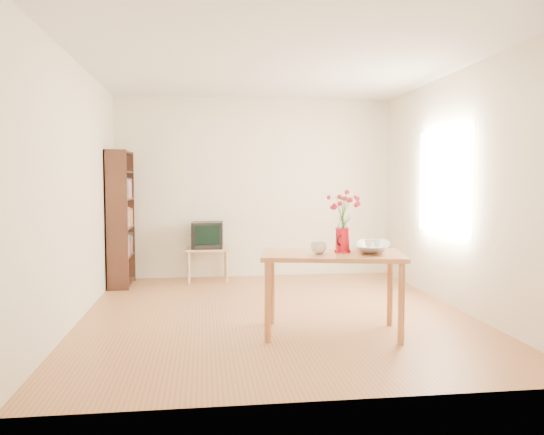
{
  "coord_description": "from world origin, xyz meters",
  "views": [
    {
      "loc": [
        -0.74,
        -5.48,
        1.41
      ],
      "look_at": [
        0.0,
        0.3,
        1.0
      ],
      "focal_mm": 35.0,
      "sensor_mm": 36.0,
      "label": 1
    }
  ],
  "objects": [
    {
      "name": "bookshelf",
      "position": [
        -1.85,
        1.75,
        0.84
      ],
      "size": [
        0.28,
        0.7,
        1.8
      ],
      "color": "black",
      "rests_on": "ground"
    },
    {
      "name": "mug",
      "position": [
        0.27,
        -0.86,
        0.8
      ],
      "size": [
        0.15,
        0.15,
        0.11
      ],
      "primitive_type": "imported",
      "rotation": [
        0.0,
        0.0,
        3.0
      ],
      "color": "white",
      "rests_on": "table"
    },
    {
      "name": "teacup_b",
      "position": [
        0.86,
        -0.7,
        0.92
      ],
      "size": [
        0.08,
        0.08,
        0.06
      ],
      "primitive_type": "imported",
      "rotation": [
        0.0,
        0.0,
        1.84
      ],
      "color": "white",
      "rests_on": "bowl"
    },
    {
      "name": "flowers",
      "position": [
        0.52,
        -0.77,
        1.15
      ],
      "size": [
        0.26,
        0.26,
        0.37
      ],
      "primitive_type": null,
      "color": "#C32E4C",
      "rests_on": "pitcher"
    },
    {
      "name": "teacup_a",
      "position": [
        0.78,
        -0.72,
        0.92
      ],
      "size": [
        0.08,
        0.08,
        0.06
      ],
      "primitive_type": "imported",
      "rotation": [
        0.0,
        0.0,
        0.18
      ],
      "color": "white",
      "rests_on": "bowl"
    },
    {
      "name": "pitcher",
      "position": [
        0.52,
        -0.77,
        0.85
      ],
      "size": [
        0.16,
        0.2,
        0.23
      ],
      "rotation": [
        0.0,
        0.0,
        -0.62
      ],
      "color": "red",
      "rests_on": "table"
    },
    {
      "name": "tv_stand",
      "position": [
        -0.7,
        1.97,
        0.39
      ],
      "size": [
        0.6,
        0.45,
        0.46
      ],
      "color": "tan",
      "rests_on": "ground"
    },
    {
      "name": "room",
      "position": [
        0.03,
        0.0,
        1.3
      ],
      "size": [
        4.5,
        4.5,
        4.5
      ],
      "color": "brown",
      "rests_on": "ground"
    },
    {
      "name": "table",
      "position": [
        0.42,
        -0.8,
        0.66
      ],
      "size": [
        1.38,
        0.95,
        0.75
      ],
      "rotation": [
        0.0,
        0.0,
        -0.19
      ],
      "color": "#A36138",
      "rests_on": "ground"
    },
    {
      "name": "bowl",
      "position": [
        0.82,
        -0.72,
        0.97
      ],
      "size": [
        0.6,
        0.6,
        0.44
      ],
      "primitive_type": "imported",
      "rotation": [
        0.0,
        0.0,
        -0.36
      ],
      "color": "white",
      "rests_on": "table"
    },
    {
      "name": "television",
      "position": [
        -0.7,
        1.98,
        0.65
      ],
      "size": [
        0.45,
        0.42,
        0.37
      ],
      "rotation": [
        0.0,
        0.0,
        -0.07
      ],
      "color": "black",
      "rests_on": "tv_stand"
    }
  ]
}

